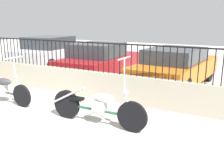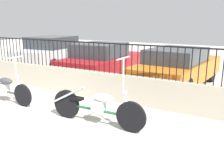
% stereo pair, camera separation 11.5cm
% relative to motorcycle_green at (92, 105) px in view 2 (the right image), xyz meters
% --- Properties ---
extents(low_wall, '(9.84, 0.18, 0.76)m').
position_rel_motorcycle_green_xyz_m(low_wall, '(-2.35, 1.59, -0.02)').
color(low_wall, '#B2A893').
rests_on(low_wall, ground_plane).
extents(fence_railing, '(9.84, 0.04, 0.82)m').
position_rel_motorcycle_green_xyz_m(fence_railing, '(-2.35, 1.59, 0.89)').
color(fence_railing, black).
rests_on(fence_railing, low_wall).
extents(motorcycle_green, '(2.28, 0.52, 1.49)m').
position_rel_motorcycle_green_xyz_m(motorcycle_green, '(0.00, 0.00, 0.00)').
color(motorcycle_green, black).
rests_on(motorcycle_green, ground_plane).
extents(motorcycle_dark_grey, '(2.22, 0.52, 1.28)m').
position_rel_motorcycle_green_xyz_m(motorcycle_dark_grey, '(-3.06, 0.01, -0.02)').
color(motorcycle_dark_grey, black).
rests_on(motorcycle_dark_grey, ground_plane).
extents(car_white, '(2.10, 4.16, 1.45)m').
position_rel_motorcycle_green_xyz_m(car_white, '(-5.28, 4.58, 0.32)').
color(car_white, black).
rests_on(car_white, ground_plane).
extents(car_red, '(1.95, 3.96, 1.32)m').
position_rel_motorcycle_green_xyz_m(car_red, '(-2.35, 4.07, 0.26)').
color(car_red, black).
rests_on(car_red, ground_plane).
extents(car_orange, '(2.07, 4.42, 1.29)m').
position_rel_motorcycle_green_xyz_m(car_orange, '(0.69, 3.98, 0.26)').
color(car_orange, black).
rests_on(car_orange, ground_plane).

